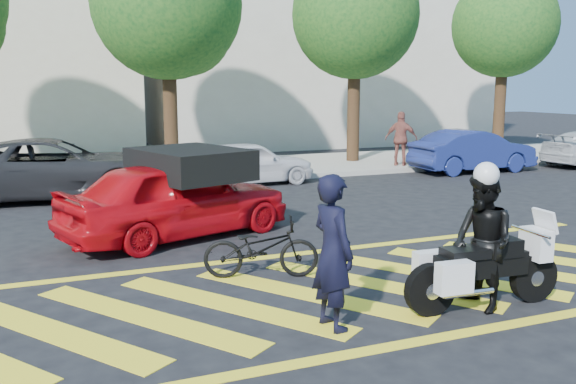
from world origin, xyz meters
name	(u,v)px	position (x,y,z in m)	size (l,w,h in m)	color
ground	(346,289)	(0.00, 0.00, 0.00)	(90.00, 90.00, 0.00)	black
sidewalk	(172,172)	(0.00, 12.00, 0.07)	(60.00, 5.00, 0.15)	#9E998E
crosswalk	(344,289)	(-0.04, 0.00, 0.00)	(12.33, 4.00, 0.01)	yellow
building_right	(313,30)	(9.00, 21.00, 5.50)	(16.00, 8.00, 11.00)	beige
tree_center	(171,10)	(0.13, 12.06, 5.10)	(4.60, 4.60, 7.56)	black
tree_right	(358,20)	(6.63, 12.06, 5.05)	(4.40, 4.40, 7.41)	black
tree_far_right	(506,29)	(13.13, 12.06, 4.94)	(4.00, 4.00, 7.10)	black
officer_bike	(333,252)	(-0.80, -1.16, 0.92)	(0.67, 0.44, 1.83)	black
bicycle	(261,248)	(-0.93, 0.94, 0.44)	(0.59, 1.69, 0.89)	black
police_motorcycle	(482,268)	(1.23, -1.32, 0.53)	(2.23, 0.72, 0.98)	black
officer_moto	(483,242)	(1.21, -1.32, 0.87)	(0.85, 0.66, 1.74)	black
red_convertible	(177,198)	(-1.56, 3.82, 0.74)	(1.75, 4.36, 1.49)	#BA0811
parked_mid_left	(54,169)	(-3.59, 8.92, 0.76)	(2.52, 5.46, 1.52)	black
parked_mid_right	(249,163)	(1.65, 9.20, 0.63)	(1.49, 3.69, 1.26)	silver
parked_right	(473,151)	(9.25, 8.84, 0.69)	(1.46, 4.19, 1.38)	navy
pedestrian_right	(401,139)	(7.31, 10.13, 1.05)	(1.06, 0.44, 1.81)	#904D41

